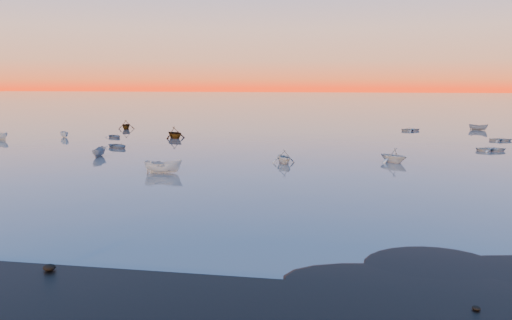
# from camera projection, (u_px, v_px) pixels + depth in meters

# --- Properties ---
(ground) EXTENTS (600.00, 600.00, 0.00)m
(ground) POSITION_uv_depth(u_px,v_px,m) (305.00, 120.00, 126.19)
(ground) COLOR #695F58
(ground) RESTS_ON ground
(mud_lobes) EXTENTS (140.00, 6.00, 0.07)m
(mud_lobes) POSITION_uv_depth(u_px,v_px,m) (180.00, 259.00, 27.83)
(mud_lobes) COLOR black
(mud_lobes) RESTS_ON ground
(moored_fleet) EXTENTS (124.00, 58.00, 1.20)m
(moored_fleet) POSITION_uv_depth(u_px,v_px,m) (285.00, 142.00, 80.42)
(moored_fleet) COLOR silver
(moored_fleet) RESTS_ON ground
(boat_near_left) EXTENTS (4.01, 4.30, 1.04)m
(boat_near_left) POSITION_uv_depth(u_px,v_px,m) (118.00, 148.00, 73.76)
(boat_near_left) COLOR gray
(boat_near_left) RESTS_ON ground
(boat_near_center) EXTENTS (2.19, 4.33, 1.44)m
(boat_near_center) POSITION_uv_depth(u_px,v_px,m) (163.00, 173.00, 53.82)
(boat_near_center) COLOR silver
(boat_near_center) RESTS_ON ground
(boat_near_right) EXTENTS (3.97, 3.07, 1.27)m
(boat_near_right) POSITION_uv_depth(u_px,v_px,m) (284.00, 163.00, 60.30)
(boat_near_right) COLOR silver
(boat_near_right) RESTS_ON ground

